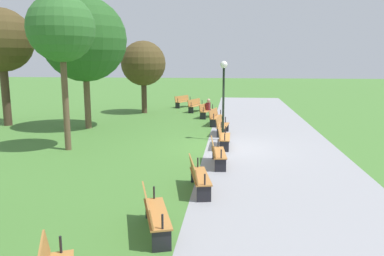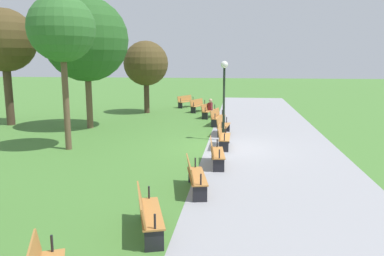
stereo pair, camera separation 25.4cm
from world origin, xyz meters
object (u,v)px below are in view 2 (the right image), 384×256
Objects in this scene: tree_4 at (62,29)px; lamp_post at (224,85)px; bench_1 at (198,105)px; bench_3 at (217,117)px; bench_5 at (223,136)px; bench_8 at (148,212)px; tree_0 at (86,40)px; bench_2 at (209,110)px; bench_0 at (186,101)px; bench_6 at (216,152)px; bench_7 at (195,175)px; tree_1 at (4,41)px; tree_3 at (146,64)px; bench_4 at (223,125)px; person_seated at (212,108)px.

tree_4 is 1.72× the size of lamp_post.
bench_1 is 5.52m from bench_3.
bench_8 is (8.17, -1.25, 0.00)m from bench_5.
bench_1 is 0.50× the size of lamp_post.
bench_2 is at bearing 126.11° from tree_0.
bench_5 is (13.25, 3.42, 0.00)m from bench_0.
bench_2 and bench_6 have the same top height.
tree_4 is at bearing -161.89° from bench_8.
bench_7 is (5.50, -0.56, 0.00)m from bench_5.
bench_1 is 16.35m from bench_7.
bench_3 is (7.75, 2.86, 0.00)m from bench_0.
bench_6 is 0.26× the size of tree_0.
bench_1 is at bearing 123.81° from tree_1.
lamp_post reaches higher than bench_2.
bench_8 is at bearing 34.86° from bench_0.
tree_1 is (9.14, -8.72, 4.16)m from bench_0.
bench_2 is at bearing 151.45° from tree_4.
tree_3 is at bearing -146.30° from lamp_post.
bench_0 is 15.27m from tree_4.
bench_0 is 11.09m from tree_0.
bench_6 is (5.52, 0.00, 0.00)m from bench_4.
bench_2 is at bearing 52.23° from bench_0.
bench_4 and bench_6 have the same top height.
bench_8 is 0.29× the size of tree_4.
bench_6 is (16.01, 3.28, 0.00)m from bench_0.
lamp_post is at bearing 44.96° from bench_0.
bench_4 is at bearing 20.31° from bench_3.
bench_3 is at bearing 40.62° from bench_1.
bench_6 is 0.29× the size of tree_4.
bench_4 is (8.00, 2.07, 0.00)m from bench_1.
lamp_post reaches higher than bench_1.
tree_1 reaches higher than bench_3.
bench_7 is (16.26, 1.65, 0.00)m from bench_1.
bench_1 is 9.64m from tree_0.
bench_1 is 2.76m from bench_2.
lamp_post is (2.74, 12.10, -2.10)m from tree_1.
bench_3 is 12.39m from tree_1.
bench_0 is 0.36× the size of tree_3.
bench_2 is 0.26× the size of tree_0.
bench_1 and bench_2 have the same top height.
bench_6 and bench_8 have the same top height.
tree_4 reaches higher than person_seated.
tree_3 reaches higher than bench_6.
tree_1 reaches higher than bench_5.
bench_4 and bench_7 have the same top height.
bench_3 is 10.99m from bench_7.
bench_0 is 8.26m from bench_3.
bench_7 is at bearing 37.75° from bench_0.
bench_3 is at bearing 139.00° from tree_4.
tree_0 is 1.40× the size of tree_3.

